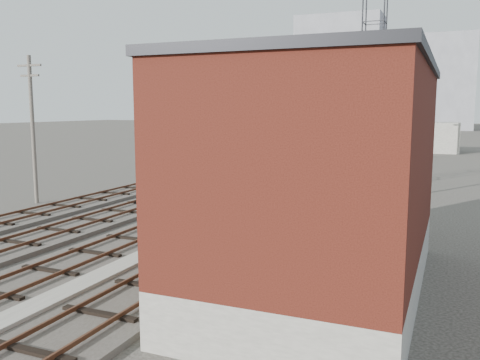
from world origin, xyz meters
The scene contains 23 objects.
ground centered at (0.00, 60.00, 0.00)m, with size 320.00×320.00×0.00m, color #282621.
track_right centered at (2.50, 39.00, 0.11)m, with size 3.20×90.00×0.39m.
track_mid_right centered at (-1.50, 39.00, 0.11)m, with size 3.20×90.00×0.39m.
track_mid_left centered at (-5.50, 39.00, 0.11)m, with size 3.20×90.00×0.39m.
track_left centered at (-9.50, 39.00, 0.11)m, with size 3.20×90.00×0.39m.
platform_curb centered at (0.50, 14.00, 0.13)m, with size 0.90×28.00×0.26m, color gray.
brick_building centered at (7.50, 12.00, 3.63)m, with size 6.54×12.20×7.22m.
lattice_tower centered at (5.50, 35.00, 7.50)m, with size 1.60×1.60×15.00m.
utility_pole_left_a centered at (-12.50, 20.00, 4.80)m, with size 1.80×0.24×9.00m.
utility_pole_left_b centered at (-12.50, 45.00, 4.80)m, with size 1.80×0.24×9.00m.
utility_pole_left_c centered at (-12.50, 70.00, 4.80)m, with size 1.80×0.24×9.00m.
utility_pole_right_a centered at (6.50, 28.00, 4.80)m, with size 1.80×0.24×9.00m.
utility_pole_right_b centered at (6.50, 58.00, 4.80)m, with size 1.80×0.24×9.00m.
apartment_left centered at (-18.00, 135.00, 15.00)m, with size 22.00×14.00×30.00m, color gray.
apartment_right centered at (8.00, 150.00, 13.00)m, with size 16.00×12.00×26.00m, color gray.
shed_left centered at (-16.00, 60.00, 1.60)m, with size 8.00×5.00×3.20m, color gray.
shed_right centered at (9.00, 70.00, 2.00)m, with size 6.00×6.00×4.00m, color gray.
signal_mast centered at (3.70, 9.39, 2.18)m, with size 0.40×0.40×3.77m.
switch_stand centered at (-3.43, 25.79, 0.60)m, with size 0.38×0.38×1.27m.
site_trailer centered at (-9.77, 50.11, 1.31)m, with size 6.63×4.08×2.59m.
car_red centered at (-16.62, 47.03, 0.67)m, with size 1.58×3.92×1.34m, color maroon.
car_silver centered at (-13.54, 42.57, 0.77)m, with size 1.64×4.70×1.55m, color #95979C.
car_grey centered at (-12.61, 53.90, 0.76)m, with size 2.12×5.23×1.52m, color gray.
Camera 1 is at (11.21, -3.75, 5.81)m, focal length 38.00 mm.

